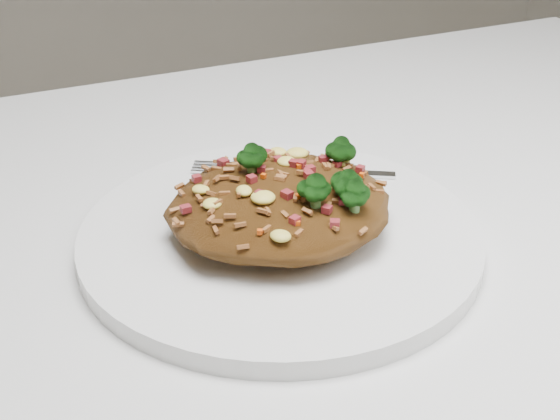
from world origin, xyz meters
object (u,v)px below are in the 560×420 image
object	(u,v)px
dining_table	(262,375)
fried_rice	(282,196)
plate	(280,237)
fork	(303,171)

from	to	relation	value
dining_table	fried_rice	bearing A→B (deg)	42.85
plate	dining_table	bearing A→B (deg)	-135.20
dining_table	fried_rice	distance (m)	0.14
fried_rice	fork	size ratio (longest dim) A/B	1.05
fried_rice	fork	distance (m)	0.09
plate	fork	xyz separation A→B (m)	(0.05, 0.07, 0.01)
dining_table	fried_rice	xyz separation A→B (m)	(0.03, 0.02, 0.13)
plate	fried_rice	size ratio (longest dim) A/B	1.81
fork	fried_rice	bearing A→B (deg)	-95.71
dining_table	plate	size ratio (longest dim) A/B	4.25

